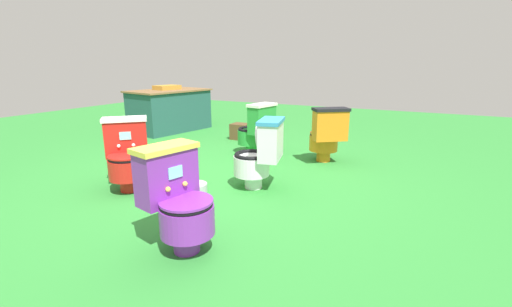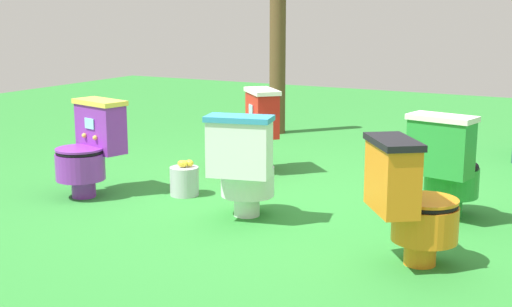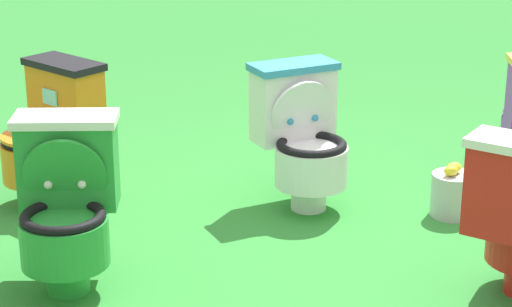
{
  "view_description": "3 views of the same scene",
  "coord_description": "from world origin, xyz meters",
  "px_view_note": "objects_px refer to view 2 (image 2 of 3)",
  "views": [
    {
      "loc": [
        -3.05,
        -2.09,
        1.27
      ],
      "look_at": [
        -0.09,
        -0.57,
        0.39
      ],
      "focal_mm": 24.33,
      "sensor_mm": 36.0,
      "label": 1
    },
    {
      "loc": [
        2.31,
        -4.63,
        1.43
      ],
      "look_at": [
        -0.13,
        -0.19,
        0.37
      ],
      "focal_mm": 49.81,
      "sensor_mm": 36.0,
      "label": 2
    },
    {
      "loc": [
        1.2,
        3.96,
        1.93
      ],
      "look_at": [
        0.36,
        0.01,
        0.51
      ],
      "focal_mm": 68.55,
      "sensor_mm": 36.0,
      "label": 3
    }
  ],
  "objects_px": {
    "toilet_green": "(447,165)",
    "lemon_bucket": "(184,180)",
    "toilet_white": "(244,165)",
    "toilet_purple": "(90,148)",
    "wooden_post": "(278,61)",
    "toilet_red": "(250,131)",
    "toilet_orange": "(410,201)"
  },
  "relations": [
    {
      "from": "toilet_orange",
      "to": "wooden_post",
      "type": "bearing_deg",
      "value": -179.81
    },
    {
      "from": "toilet_white",
      "to": "toilet_purple",
      "type": "bearing_deg",
      "value": 167.33
    },
    {
      "from": "toilet_purple",
      "to": "wooden_post",
      "type": "xyz_separation_m",
      "value": [
        0.02,
        3.09,
        0.45
      ]
    },
    {
      "from": "toilet_green",
      "to": "lemon_bucket",
      "type": "xyz_separation_m",
      "value": [
        -1.9,
        -0.36,
        -0.26
      ]
    },
    {
      "from": "toilet_green",
      "to": "toilet_orange",
      "type": "bearing_deg",
      "value": -76.57
    },
    {
      "from": "wooden_post",
      "to": "lemon_bucket",
      "type": "distance_m",
      "value": 2.9
    },
    {
      "from": "toilet_red",
      "to": "toilet_green",
      "type": "bearing_deg",
      "value": -150.89
    },
    {
      "from": "toilet_red",
      "to": "lemon_bucket",
      "type": "height_order",
      "value": "toilet_red"
    },
    {
      "from": "lemon_bucket",
      "to": "wooden_post",
      "type": "bearing_deg",
      "value": 102.5
    },
    {
      "from": "toilet_red",
      "to": "toilet_white",
      "type": "bearing_deg",
      "value": 162.93
    },
    {
      "from": "toilet_white",
      "to": "toilet_red",
      "type": "bearing_deg",
      "value": 103.4
    },
    {
      "from": "toilet_purple",
      "to": "lemon_bucket",
      "type": "bearing_deg",
      "value": -138.17
    },
    {
      "from": "wooden_post",
      "to": "toilet_red",
      "type": "bearing_deg",
      "value": -69.75
    },
    {
      "from": "toilet_green",
      "to": "toilet_purple",
      "type": "bearing_deg",
      "value": -153.86
    },
    {
      "from": "toilet_white",
      "to": "toilet_purple",
      "type": "height_order",
      "value": "same"
    },
    {
      "from": "toilet_white",
      "to": "toilet_green",
      "type": "distance_m",
      "value": 1.37
    },
    {
      "from": "toilet_white",
      "to": "lemon_bucket",
      "type": "relative_size",
      "value": 2.63
    },
    {
      "from": "toilet_red",
      "to": "wooden_post",
      "type": "distance_m",
      "value": 2.03
    },
    {
      "from": "toilet_orange",
      "to": "wooden_post",
      "type": "relative_size",
      "value": 0.44
    },
    {
      "from": "toilet_green",
      "to": "toilet_red",
      "type": "relative_size",
      "value": 1.0
    },
    {
      "from": "toilet_green",
      "to": "toilet_red",
      "type": "distance_m",
      "value": 1.9
    },
    {
      "from": "toilet_orange",
      "to": "lemon_bucket",
      "type": "height_order",
      "value": "toilet_orange"
    },
    {
      "from": "toilet_green",
      "to": "toilet_white",
      "type": "bearing_deg",
      "value": -140.24
    },
    {
      "from": "toilet_red",
      "to": "toilet_orange",
      "type": "height_order",
      "value": "same"
    },
    {
      "from": "toilet_orange",
      "to": "wooden_post",
      "type": "xyz_separation_m",
      "value": [
        -2.56,
        3.38,
        0.45
      ]
    },
    {
      "from": "toilet_orange",
      "to": "lemon_bucket",
      "type": "relative_size",
      "value": 2.63
    },
    {
      "from": "toilet_purple",
      "to": "wooden_post",
      "type": "height_order",
      "value": "wooden_post"
    },
    {
      "from": "lemon_bucket",
      "to": "toilet_orange",
      "type": "bearing_deg",
      "value": -17.99
    },
    {
      "from": "toilet_orange",
      "to": "toilet_red",
      "type": "bearing_deg",
      "value": -166.1
    },
    {
      "from": "toilet_white",
      "to": "toilet_green",
      "type": "xyz_separation_m",
      "value": [
        1.2,
        0.67,
        0.0
      ]
    },
    {
      "from": "toilet_red",
      "to": "toilet_orange",
      "type": "bearing_deg",
      "value": -173.8
    },
    {
      "from": "toilet_white",
      "to": "toilet_orange",
      "type": "height_order",
      "value": "same"
    }
  ]
}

